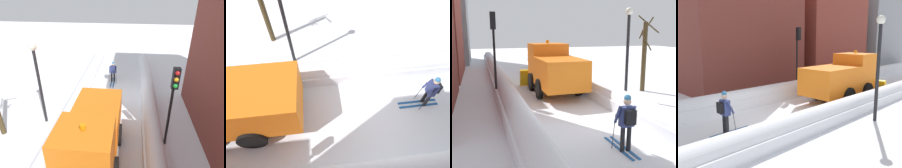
# 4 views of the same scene
# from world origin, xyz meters

# --- Properties ---
(plow_truck) EXTENTS (3.20, 5.98, 3.12)m
(plow_truck) POSITION_xyz_m (0.44, 6.03, 1.48)
(plow_truck) COLOR orange
(plow_truck) RESTS_ON ground
(skier) EXTENTS (0.62, 1.80, 1.81)m
(skier) POSITION_xyz_m (0.35, -2.38, 1.00)
(skier) COLOR black
(skier) RESTS_ON ground
(traffic_light_pole) EXTENTS (0.28, 0.42, 4.65)m
(traffic_light_pole) POSITION_xyz_m (-2.97, 5.46, 3.25)
(traffic_light_pole) COLOR black
(traffic_light_pole) RESTS_ON ground
(street_lamp) EXTENTS (0.40, 0.40, 4.89)m
(street_lamp) POSITION_xyz_m (3.87, 3.53, 3.12)
(street_lamp) COLOR black
(street_lamp) RESTS_ON ground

